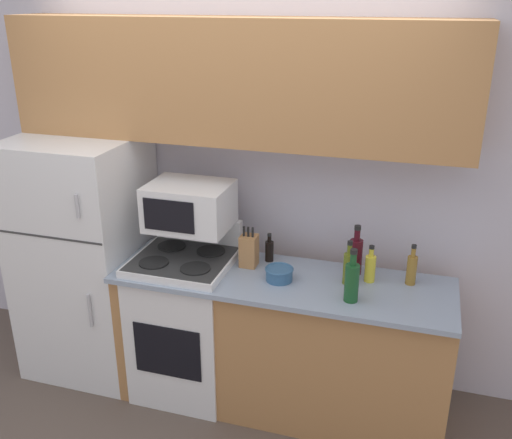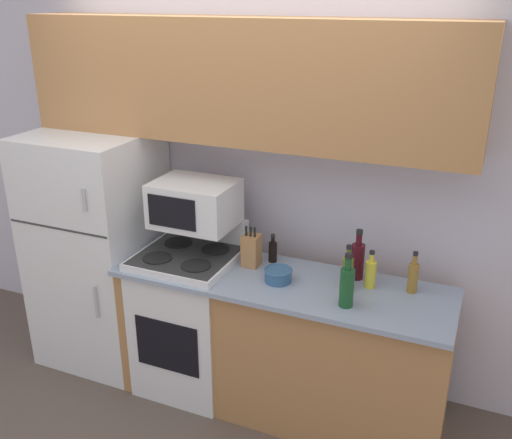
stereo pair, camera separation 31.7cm
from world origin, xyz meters
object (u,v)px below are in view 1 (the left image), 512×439
Objects in this scene: microwave at (189,206)px; bottle_wine_green at (352,281)px; bottle_vinegar at (412,269)px; bottle_soy_sauce at (269,250)px; bottle_cooking_spray at (370,267)px; bowl at (279,274)px; refrigerator at (86,256)px; stove at (187,322)px; knife_block at (249,250)px; bottle_olive_oil at (348,267)px; bottle_wine_red at (356,255)px.

microwave is 1.61× the size of bottle_wine_green.
bottle_vinegar is 0.84m from bottle_soy_sauce.
bottle_vinegar is 0.23m from bottle_cooking_spray.
bottle_vinegar is at bearing -3.73° from bottle_soy_sauce.
microwave is at bearing 168.65° from bowl.
bottle_soy_sauce is (-0.84, 0.05, -0.02)m from bottle_vinegar.
refrigerator is 0.81m from stove.
bottle_soy_sauce is at bearing 147.99° from bottle_wine_green.
bowl is (1.35, -0.12, 0.13)m from refrigerator.
refrigerator is 1.24m from bottle_soy_sauce.
knife_block is 0.14m from bottle_soy_sauce.
knife_block is 0.72m from bottle_cooking_spray.
stove is 6.08× the size of bottle_soy_sauce.
refrigerator is 3.30× the size of microwave.
stove is at bearing 171.92° from bottle_wine_green.
microwave is at bearing 78.64° from stove.
refrigerator is at bearing 178.53° from bottle_olive_oil.
bottle_wine_green is (0.42, -0.11, 0.08)m from bowl.
bottle_olive_oil is 1.44× the size of bottle_soy_sauce.
bottle_cooking_spray reaches higher than stove.
microwave reaches higher than bottle_wine_red.
refrigerator is 1.80m from bottle_wine_green.
knife_block is 0.98× the size of bottle_olive_oil.
stove is 4.31× the size of knife_block.
microwave reaches higher than knife_block.
bowl is at bearing -164.37° from bottle_cooking_spray.
bottle_soy_sauce is (-0.62, 0.09, -0.02)m from bottle_cooking_spray.
bottle_olive_oil is 0.13m from bottle_cooking_spray.
bottle_vinegar is (0.72, 0.17, 0.05)m from bowl.
microwave is (0.02, 0.09, 0.75)m from stove.
bottle_vinegar is (0.94, 0.04, -0.01)m from knife_block.
bottle_vinegar is (1.31, 0.05, -0.25)m from microwave.
refrigerator is 1.85m from bottle_cooking_spray.
bottle_olive_oil is (-0.04, 0.19, -0.02)m from bottle_wine_green.
bowl is 0.26m from bottle_soy_sauce.
bottle_vinegar is 1.33× the size of bottle_soy_sauce.
knife_block is at bearing 174.83° from bottle_olive_oil.
bottle_vinegar is at bearing -7.23° from bottle_wine_red.
bottle_wine_green is (1.01, -0.23, -0.23)m from microwave.
bottle_soy_sauce is at bearing 178.41° from bottle_wine_red.
bottle_wine_red is (0.62, 0.08, 0.02)m from knife_block.
bowl is at bearing -3.00° from stove.
bowl is 0.51m from bottle_cooking_spray.
bottle_wine_green is at bearing -15.12° from bowl.
bottle_wine_red is 1.67× the size of bottle_soy_sauce.
bottle_wine_green is at bearing -12.94° from microwave.
bowl is (0.59, -0.12, -0.31)m from microwave.
knife_block is at bearing 1.53° from microwave.
microwave reaches higher than bottle_vinegar.
bottle_wine_red is at bearing 7.74° from knife_block.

